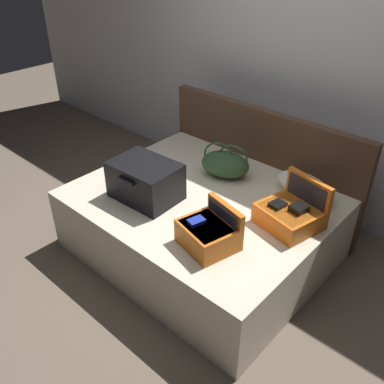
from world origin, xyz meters
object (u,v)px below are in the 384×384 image
bed (202,224)px  hard_case_medium (291,213)px  duffel_bag (225,164)px  pillow_near_headboard (304,186)px  hard_case_small (209,233)px  hard_case_large (145,180)px

bed → hard_case_medium: (0.69, 0.15, 0.37)m
bed → duffel_bag: (-0.07, 0.37, 0.39)m
hard_case_medium → pillow_near_headboard: (-0.12, 0.40, -0.01)m
pillow_near_headboard → hard_case_small: bearing=-99.7°
hard_case_small → pillow_near_headboard: (0.16, 0.96, -0.02)m
hard_case_medium → pillow_near_headboard: bearing=119.1°
hard_case_medium → duffel_bag: size_ratio=0.97×
bed → pillow_near_headboard: size_ratio=3.88×
bed → hard_case_small: bearing=-44.8°
hard_case_medium → hard_case_small: bearing=-103.7°
hard_case_small → hard_case_medium: bearing=77.4°
hard_case_medium → duffel_bag: bearing=176.6°
hard_case_small → hard_case_large: bearing=-175.2°
bed → hard_case_large: (-0.32, -0.29, 0.42)m
hard_case_large → duffel_bag: bearing=66.5°
bed → hard_case_small: 0.69m
hard_case_large → duffel_bag: size_ratio=1.11×
hard_case_large → hard_case_small: (0.73, -0.12, -0.05)m
duffel_bag → pillow_near_headboard: duffel_bag is taller
hard_case_medium → hard_case_large: bearing=-143.5°
bed → hard_case_small: hard_case_small is taller
hard_case_medium → hard_case_small: hard_case_medium is taller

